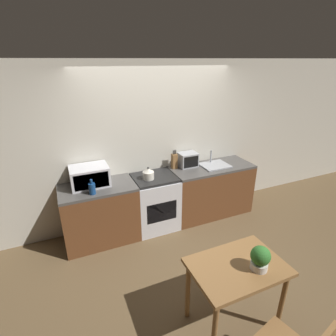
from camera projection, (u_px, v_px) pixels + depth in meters
ground_plane at (189, 255)px, 3.75m from camera, size 16.00×16.00×0.00m
wall_back at (157, 145)px, 4.27m from camera, size 10.00×0.06×2.60m
counter_left_run at (100, 214)px, 3.92m from camera, size 1.07×0.62×0.90m
counter_right_run at (210, 190)px, 4.63m from camera, size 1.43×0.62×0.90m
stove_range at (155, 202)px, 4.24m from camera, size 0.68×0.62×0.90m
kettle at (148, 174)px, 3.96m from camera, size 0.17×0.17×0.20m
microwave at (90, 176)px, 3.74m from camera, size 0.53×0.39×0.29m
bottle at (92, 188)px, 3.52m from camera, size 0.09×0.09×0.21m
knife_block at (174, 161)px, 4.34m from camera, size 0.08×0.08×0.32m
toaster_oven at (188, 160)px, 4.41m from camera, size 0.30×0.24×0.24m
sink_basin at (215, 165)px, 4.48m from camera, size 0.47×0.39×0.24m
dining_table at (237, 274)px, 2.55m from camera, size 0.91×0.62×0.76m
potted_plant at (260, 258)px, 2.42m from camera, size 0.18×0.18×0.25m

